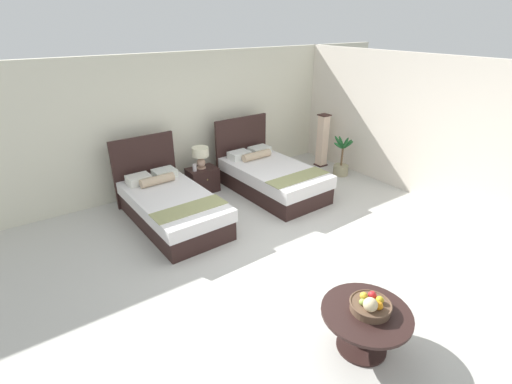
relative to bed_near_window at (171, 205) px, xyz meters
name	(u,v)px	position (x,y,z in m)	size (l,w,h in m)	color
ground_plane	(283,247)	(1.04, -1.68, -0.31)	(10.23, 9.70, 0.02)	beige
wall_back	(187,121)	(1.04, 1.37, 0.99)	(10.23, 0.12, 2.57)	beige
wall_side_right	(407,124)	(4.36, -1.28, 0.99)	(0.12, 5.30, 2.57)	silver
bed_near_window	(171,205)	(0.00, 0.00, 0.00)	(1.21, 2.21, 1.25)	black
bed_near_corner	(271,177)	(2.08, 0.00, 0.01)	(1.30, 2.19, 1.30)	black
nightstand	(203,180)	(1.00, 0.78, -0.06)	(0.57, 0.42, 0.48)	black
table_lamp	(200,155)	(1.00, 0.80, 0.46)	(0.32, 0.32, 0.42)	tan
vase	(195,168)	(0.83, 0.74, 0.25)	(0.08, 0.08, 0.14)	silver
coffee_table	(365,321)	(0.52, -3.63, 0.05)	(0.90, 0.90, 0.48)	black
fruit_bowl	(371,305)	(0.55, -3.64, 0.25)	(0.41, 0.41, 0.21)	brown
floor_lamp_corner	(322,141)	(3.92, 0.48, 0.29)	(0.23, 0.23, 1.19)	#371E1B
potted_palm	(341,164)	(3.87, -0.20, -0.05)	(0.52, 0.50, 0.94)	gray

